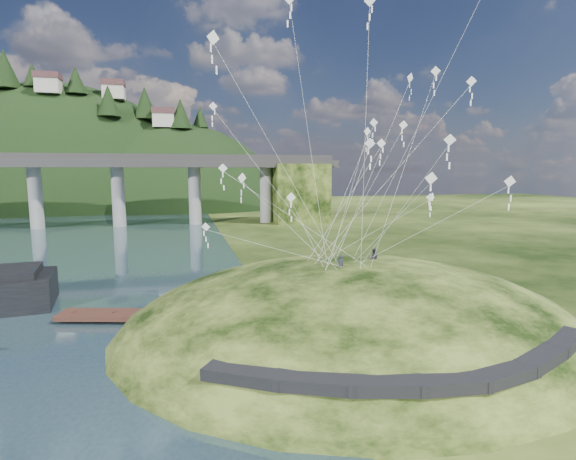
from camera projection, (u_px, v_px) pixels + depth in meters
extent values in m
plane|color=black|center=(251.00, 347.00, 29.92)|extent=(320.00, 320.00, 0.00)
ellipsoid|color=black|center=(352.00, 346.00, 33.92)|extent=(36.00, 32.00, 13.00)
cube|color=black|center=(246.00, 374.00, 21.59)|extent=(4.32, 3.62, 0.71)
cube|color=black|center=(316.00, 381.00, 20.70)|extent=(4.10, 2.97, 0.61)
cube|color=black|center=(385.00, 384.00, 20.44)|extent=(3.85, 2.37, 0.62)
cube|color=black|center=(449.00, 382.00, 20.72)|extent=(3.62, 1.83, 0.66)
cube|color=black|center=(502.00, 373.00, 21.61)|extent=(3.82, 2.27, 0.68)
cube|color=black|center=(539.00, 357.00, 23.22)|extent=(4.11, 2.97, 0.71)
cube|color=black|center=(562.00, 341.00, 25.41)|extent=(4.26, 3.43, 0.66)
cylinder|color=gray|center=(36.00, 196.00, 88.94)|extent=(2.60, 2.60, 13.00)
cylinder|color=gray|center=(118.00, 195.00, 92.58)|extent=(2.60, 2.60, 13.00)
cylinder|color=gray|center=(195.00, 194.00, 96.21)|extent=(2.60, 2.60, 13.00)
cylinder|color=gray|center=(266.00, 193.00, 99.85)|extent=(2.60, 2.60, 13.00)
cube|color=black|center=(298.00, 193.00, 101.61)|extent=(12.00, 11.00, 13.00)
ellipsoid|color=black|center=(65.00, 226.00, 142.66)|extent=(96.00, 68.00, 88.00)
ellipsoid|color=black|center=(178.00, 238.00, 143.70)|extent=(76.00, 56.00, 72.00)
cone|color=black|center=(4.00, 69.00, 123.33)|extent=(8.01, 8.01, 10.54)
cone|color=black|center=(32.00, 75.00, 124.61)|extent=(4.97, 4.97, 6.54)
cone|color=black|center=(76.00, 80.00, 125.51)|extent=(5.83, 5.83, 7.67)
cone|color=black|center=(108.00, 101.00, 123.66)|extent=(6.47, 6.47, 8.51)
cone|color=black|center=(145.00, 103.00, 132.38)|extent=(7.13, 7.13, 9.38)
cone|color=black|center=(180.00, 114.00, 130.43)|extent=(6.56, 6.56, 8.63)
cone|color=black|center=(200.00, 117.00, 137.23)|extent=(4.88, 4.88, 6.42)
cube|color=beige|center=(48.00, 86.00, 122.32)|extent=(6.00, 5.00, 4.00)
cube|color=#512F2E|center=(48.00, 76.00, 121.96)|extent=(6.40, 5.40, 1.60)
cube|color=beige|center=(114.00, 93.00, 131.86)|extent=(6.00, 5.00, 4.00)
cube|color=#512F2E|center=(113.00, 83.00, 131.50)|extent=(6.40, 5.40, 1.60)
cube|color=beige|center=(163.00, 121.00, 130.48)|extent=(6.00, 5.00, 4.00)
cube|color=#512F2E|center=(163.00, 111.00, 130.12)|extent=(6.40, 5.40, 1.60)
cube|color=#371D16|center=(155.00, 315.00, 35.13)|extent=(15.07, 5.97, 0.37)
cylinder|color=#371D16|center=(74.00, 318.00, 35.24)|extent=(0.32, 0.32, 1.07)
cylinder|color=#371D16|center=(115.00, 318.00, 35.20)|extent=(0.32, 0.32, 1.07)
cylinder|color=#371D16|center=(155.00, 318.00, 35.17)|extent=(0.32, 0.32, 1.07)
cylinder|color=#371D16|center=(196.00, 318.00, 35.13)|extent=(0.32, 0.32, 1.07)
cylinder|color=#371D16|center=(237.00, 318.00, 35.10)|extent=(0.32, 0.32, 1.07)
imported|color=#242430|center=(340.00, 255.00, 31.79)|extent=(0.65, 0.49, 1.64)
imported|color=#242430|center=(374.00, 248.00, 34.72)|extent=(0.93, 0.81, 1.61)
cube|color=white|center=(370.00, 143.00, 30.57)|extent=(0.67, 0.38, 0.72)
cube|color=white|center=(370.00, 151.00, 30.64)|extent=(0.10, 0.04, 0.43)
cube|color=white|center=(370.00, 159.00, 30.71)|extent=(0.10, 0.04, 0.43)
cube|color=white|center=(369.00, 167.00, 30.78)|extent=(0.10, 0.04, 0.43)
cube|color=white|center=(291.00, 197.00, 37.44)|extent=(0.85, 0.24, 0.86)
cube|color=white|center=(291.00, 205.00, 37.52)|extent=(0.11, 0.06, 0.50)
cube|color=white|center=(291.00, 212.00, 37.60)|extent=(0.11, 0.06, 0.50)
cube|color=white|center=(291.00, 219.00, 37.68)|extent=(0.11, 0.06, 0.50)
cube|color=white|center=(242.00, 178.00, 38.58)|extent=(0.79, 0.49, 0.89)
cube|color=white|center=(242.00, 185.00, 38.67)|extent=(0.10, 0.09, 0.52)
cube|color=white|center=(242.00, 193.00, 38.75)|extent=(0.10, 0.09, 0.52)
cube|color=white|center=(242.00, 200.00, 38.84)|extent=(0.10, 0.09, 0.52)
cube|color=white|center=(471.00, 81.00, 34.55)|extent=(0.54, 0.60, 0.77)
cube|color=white|center=(471.00, 89.00, 34.62)|extent=(0.09, 0.08, 0.45)
cube|color=white|center=(471.00, 96.00, 34.70)|extent=(0.09, 0.08, 0.45)
cube|color=white|center=(470.00, 103.00, 34.77)|extent=(0.09, 0.08, 0.45)
cube|color=white|center=(213.00, 106.00, 37.44)|extent=(0.71, 0.20, 0.69)
cube|color=white|center=(213.00, 112.00, 37.50)|extent=(0.09, 0.03, 0.41)
cube|color=white|center=(213.00, 118.00, 37.57)|extent=(0.09, 0.03, 0.41)
cube|color=white|center=(213.00, 124.00, 37.64)|extent=(0.09, 0.03, 0.41)
cube|color=white|center=(510.00, 181.00, 28.42)|extent=(0.75, 0.22, 0.75)
cube|color=white|center=(509.00, 190.00, 28.49)|extent=(0.10, 0.02, 0.44)
cube|color=white|center=(509.00, 198.00, 28.57)|extent=(0.10, 0.02, 0.44)
cube|color=white|center=(508.00, 207.00, 28.64)|extent=(0.10, 0.02, 0.44)
cube|color=white|center=(223.00, 168.00, 32.63)|extent=(0.66, 0.19, 0.66)
cube|color=white|center=(223.00, 175.00, 32.70)|extent=(0.09, 0.02, 0.39)
cube|color=white|center=(223.00, 181.00, 32.76)|extent=(0.09, 0.02, 0.39)
cube|color=white|center=(223.00, 188.00, 32.82)|extent=(0.09, 0.02, 0.39)
cube|color=white|center=(431.00, 178.00, 27.93)|extent=(0.81, 0.24, 0.80)
cube|color=white|center=(431.00, 188.00, 28.00)|extent=(0.11, 0.03, 0.47)
cube|color=white|center=(430.00, 197.00, 28.08)|extent=(0.11, 0.03, 0.47)
cube|color=white|center=(430.00, 206.00, 28.16)|extent=(0.11, 0.03, 0.47)
cube|color=white|center=(206.00, 227.00, 35.07)|extent=(0.64, 0.38, 0.70)
cube|color=white|center=(206.00, 233.00, 35.13)|extent=(0.09, 0.04, 0.41)
cube|color=white|center=(206.00, 240.00, 35.20)|extent=(0.09, 0.04, 0.41)
cube|color=white|center=(206.00, 246.00, 35.27)|extent=(0.09, 0.04, 0.41)
cube|color=white|center=(370.00, 1.00, 29.03)|extent=(0.65, 0.46, 0.73)
cube|color=white|center=(370.00, 9.00, 29.10)|extent=(0.10, 0.05, 0.44)
cube|color=white|center=(369.00, 18.00, 29.17)|extent=(0.10, 0.05, 0.44)
cube|color=white|center=(369.00, 27.00, 29.24)|extent=(0.10, 0.05, 0.44)
cube|color=white|center=(289.00, 7.00, 29.94)|extent=(0.10, 0.03, 0.45)
cube|color=white|center=(289.00, 16.00, 30.02)|extent=(0.10, 0.03, 0.45)
cube|color=white|center=(289.00, 24.00, 30.09)|extent=(0.10, 0.03, 0.45)
cube|color=white|center=(367.00, 131.00, 36.95)|extent=(0.68, 0.23, 0.69)
cube|color=white|center=(367.00, 138.00, 37.02)|extent=(0.09, 0.06, 0.40)
cube|color=white|center=(367.00, 144.00, 37.09)|extent=(0.09, 0.06, 0.40)
cube|color=white|center=(367.00, 150.00, 37.15)|extent=(0.09, 0.06, 0.40)
cube|color=white|center=(374.00, 123.00, 38.49)|extent=(0.52, 0.59, 0.74)
cube|color=white|center=(374.00, 129.00, 38.56)|extent=(0.09, 0.07, 0.44)
cube|color=white|center=(373.00, 135.00, 38.63)|extent=(0.09, 0.07, 0.44)
cube|color=white|center=(373.00, 142.00, 38.70)|extent=(0.09, 0.07, 0.44)
cube|color=white|center=(410.00, 78.00, 38.29)|extent=(0.75, 0.39, 0.80)
cube|color=white|center=(410.00, 85.00, 38.37)|extent=(0.09, 0.08, 0.47)
cube|color=white|center=(410.00, 92.00, 38.45)|extent=(0.09, 0.08, 0.47)
cube|color=white|center=(409.00, 98.00, 38.52)|extent=(0.09, 0.08, 0.47)
cube|color=white|center=(430.00, 197.00, 40.67)|extent=(0.67, 0.40, 0.74)
cube|color=white|center=(430.00, 203.00, 40.74)|extent=(0.10, 0.05, 0.43)
cube|color=white|center=(430.00, 209.00, 40.81)|extent=(0.10, 0.05, 0.43)
cube|color=white|center=(430.00, 215.00, 40.88)|extent=(0.10, 0.05, 0.43)
cube|color=white|center=(213.00, 38.00, 21.45)|extent=(0.63, 0.34, 0.68)
cube|color=white|center=(213.00, 48.00, 21.52)|extent=(0.08, 0.07, 0.40)
cube|color=white|center=(214.00, 59.00, 21.58)|extent=(0.08, 0.07, 0.40)
cube|color=white|center=(214.00, 69.00, 21.65)|extent=(0.08, 0.07, 0.40)
cube|color=white|center=(403.00, 125.00, 40.92)|extent=(0.81, 0.24, 0.80)
cube|color=white|center=(403.00, 131.00, 41.00)|extent=(0.11, 0.03, 0.47)
cube|color=white|center=(403.00, 138.00, 41.08)|extent=(0.11, 0.03, 0.47)
cube|color=white|center=(403.00, 144.00, 41.16)|extent=(0.11, 0.03, 0.47)
cube|color=white|center=(381.00, 143.00, 36.86)|extent=(0.65, 0.44, 0.75)
cube|color=white|center=(381.00, 150.00, 36.93)|extent=(0.10, 0.06, 0.43)
cube|color=white|center=(381.00, 156.00, 37.00)|extent=(0.10, 0.06, 0.43)
cube|color=white|center=(381.00, 163.00, 37.07)|extent=(0.10, 0.06, 0.43)
cube|color=white|center=(450.00, 140.00, 25.53)|extent=(0.55, 0.47, 0.66)
cube|color=white|center=(449.00, 148.00, 25.60)|extent=(0.09, 0.05, 0.40)
cube|color=white|center=(449.00, 157.00, 25.66)|extent=(0.09, 0.05, 0.40)
cube|color=white|center=(449.00, 166.00, 25.73)|extent=(0.09, 0.05, 0.40)
cube|color=white|center=(436.00, 71.00, 38.60)|extent=(0.60, 0.65, 0.81)
cube|color=white|center=(435.00, 78.00, 38.68)|extent=(0.11, 0.07, 0.49)
cube|color=white|center=(435.00, 86.00, 38.76)|extent=(0.11, 0.07, 0.49)
cube|color=white|center=(435.00, 93.00, 38.84)|extent=(0.11, 0.07, 0.49)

